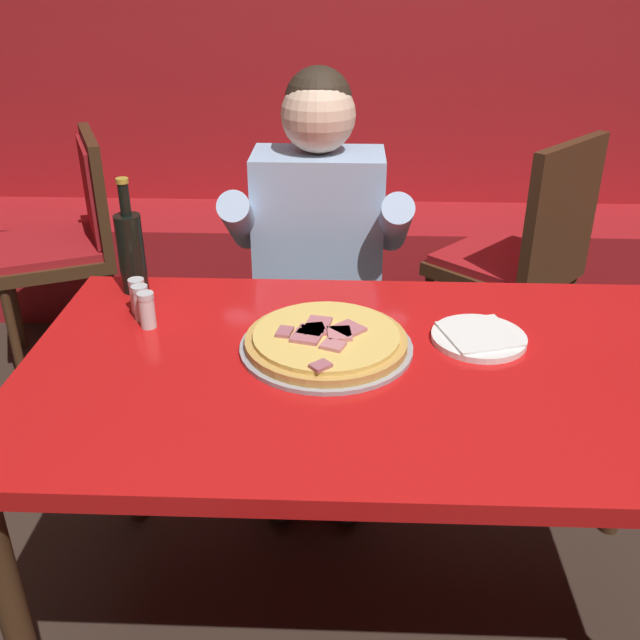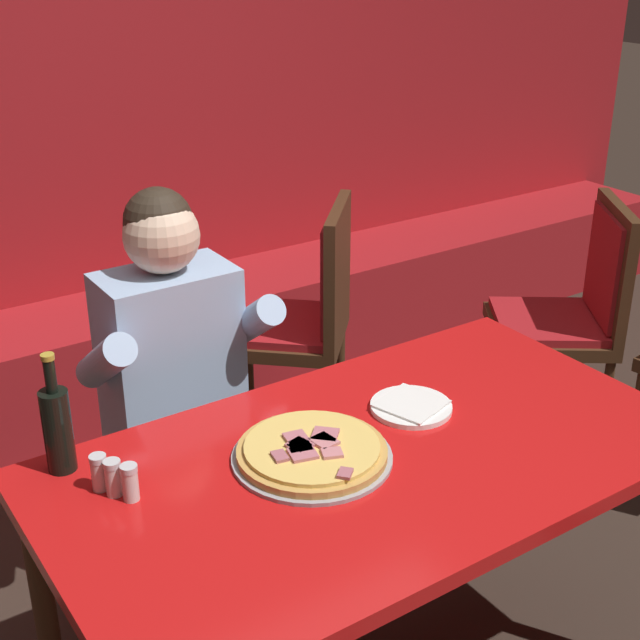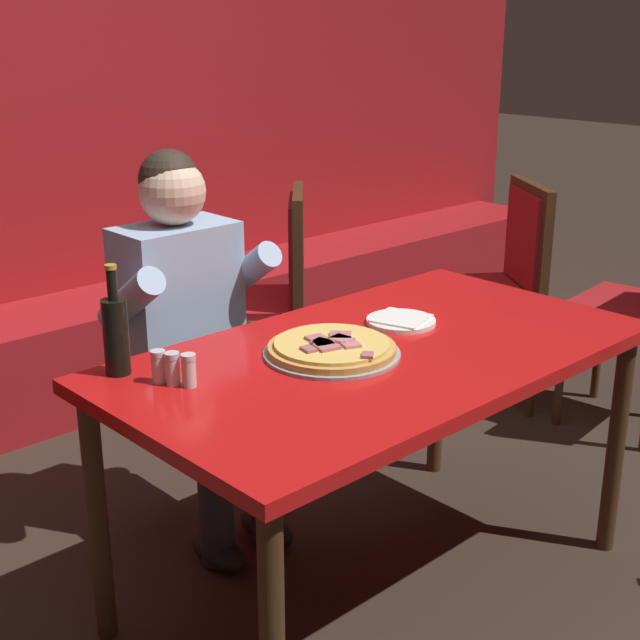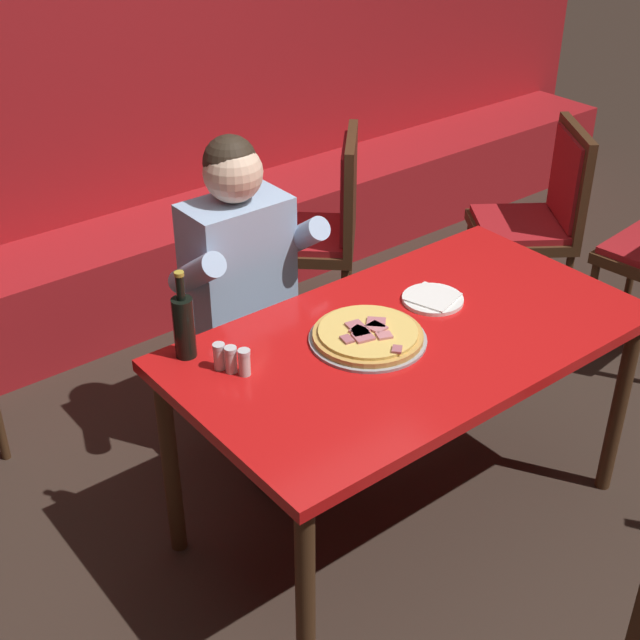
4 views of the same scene
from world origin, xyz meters
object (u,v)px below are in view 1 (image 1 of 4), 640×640
Objects in this scene: shaker_oregano at (147,312)px; dining_chair_by_booth at (70,234)px; diner_seated_blue_shirt at (317,272)px; plate_white_paper at (479,337)px; pizza at (326,341)px; shaker_parmesan at (141,304)px; main_dining_table at (386,395)px; shaker_black_pepper at (138,297)px; dining_chair_side_aisle at (525,250)px; beer_bottle at (131,250)px.

dining_chair_by_booth is at bearing 118.52° from shaker_oregano.
plate_white_paper is at bearing -54.57° from diner_seated_blue_shirt.
shaker_oregano is at bearing 168.02° from pizza.
diner_seated_blue_shirt reaches higher than plate_white_paper.
pizza is at bearing -15.92° from shaker_parmesan.
shaker_parmesan is at bearing 122.50° from shaker_oregano.
diner_seated_blue_shirt is at bearing -34.20° from dining_chair_by_booth.
main_dining_table is at bearing -74.73° from diner_seated_blue_shirt.
shaker_black_pepper is 0.04m from shaker_parmesan.
diner_seated_blue_shirt is (-0.38, 0.54, -0.08)m from plate_white_paper.
shaker_oregano is 1.50m from dining_chair_side_aisle.
main_dining_table is 1.54× the size of dining_chair_side_aisle.
shaker_parmesan is at bearing -130.17° from diner_seated_blue_shirt.
pizza is 0.58m from beer_bottle.
main_dining_table is at bearing -23.91° from pizza.
dining_chair_by_booth reaches higher than shaker_oregano.
pizza is at bearing -29.95° from beer_bottle.
dining_chair_by_booth reaches higher than main_dining_table.
diner_seated_blue_shirt reaches higher than dining_chair_side_aisle.
diner_seated_blue_shirt is 1.27× the size of dining_chair_side_aisle.
plate_white_paper is 0.22× the size of dining_chair_by_booth.
beer_bottle is 3.40× the size of shaker_oregano.
plate_white_paper is 1.11m from dining_chair_side_aisle.
dining_chair_by_booth is (-1.74, 0.19, -0.03)m from dining_chair_side_aisle.
shaker_black_pepper is at bearing 159.42° from main_dining_table.
beer_bottle is 0.23m from shaker_oregano.
shaker_oregano is 0.09× the size of dining_chair_side_aisle.
plate_white_paper is at bearing -7.97° from shaker_black_pepper.
main_dining_table is 0.61m from shaker_parmesan.
shaker_oregano reaches higher than pizza.
shaker_black_pepper is (-0.58, 0.22, 0.12)m from main_dining_table.
shaker_oregano is 0.07× the size of diner_seated_blue_shirt.
dining_chair_by_booth is (-1.39, 1.22, -0.23)m from plate_white_paper.
diner_seated_blue_shirt is (0.41, 0.43, -0.11)m from shaker_black_pepper.
beer_bottle is (-0.83, 0.23, 0.10)m from plate_white_paper.
beer_bottle reaches higher than shaker_oregano.
main_dining_table is 0.25m from plate_white_paper.
beer_bottle reaches higher than plate_white_paper.
shaker_parmesan and shaker_oregano have the same top height.
shaker_oregano is at bearing 164.98° from main_dining_table.
dining_chair_by_booth reaches higher than shaker_parmesan.
dining_chair_by_booth is at bearing 119.58° from beer_bottle.
shaker_oregano is at bearing -126.33° from diner_seated_blue_shirt.
main_dining_table is at bearing -17.85° from shaker_parmesan.
pizza is 0.40× the size of dining_chair_by_booth.
beer_bottle is (-0.63, 0.34, 0.19)m from main_dining_table.
dining_chair_side_aisle is (1.18, 0.80, -0.30)m from beer_bottle.
diner_seated_blue_shirt is at bearing -145.58° from dining_chair_side_aisle.
main_dining_table is at bearing -115.84° from dining_chair_side_aisle.
beer_bottle is 1.18m from dining_chair_by_booth.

